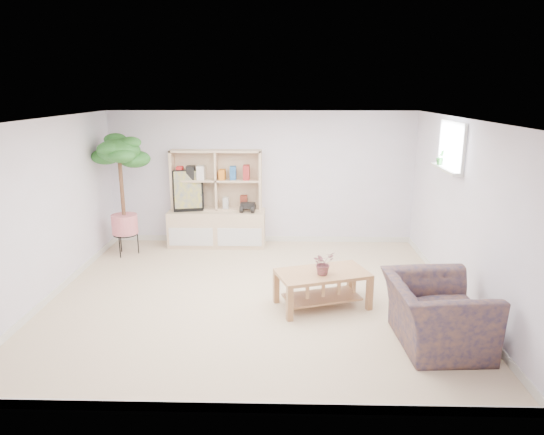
{
  "coord_description": "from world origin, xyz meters",
  "views": [
    {
      "loc": [
        0.41,
        -6.18,
        2.76
      ],
      "look_at": [
        0.24,
        0.48,
        0.99
      ],
      "focal_mm": 32.0,
      "sensor_mm": 36.0,
      "label": 1
    }
  ],
  "objects_px": {
    "coffee_table": "(322,289)",
    "armchair": "(436,309)",
    "storage_unit": "(216,199)",
    "floor_tree": "(122,196)"
  },
  "relations": [
    {
      "from": "coffee_table",
      "to": "armchair",
      "type": "bearing_deg",
      "value": -57.35
    },
    {
      "from": "storage_unit",
      "to": "floor_tree",
      "type": "distance_m",
      "value": 1.61
    },
    {
      "from": "storage_unit",
      "to": "coffee_table",
      "type": "relative_size",
      "value": 1.49
    },
    {
      "from": "coffee_table",
      "to": "armchair",
      "type": "distance_m",
      "value": 1.53
    },
    {
      "from": "armchair",
      "to": "coffee_table",
      "type": "bearing_deg",
      "value": 47.25
    },
    {
      "from": "storage_unit",
      "to": "floor_tree",
      "type": "bearing_deg",
      "value": -159.67
    },
    {
      "from": "coffee_table",
      "to": "armchair",
      "type": "relative_size",
      "value": 1.01
    },
    {
      "from": "coffee_table",
      "to": "floor_tree",
      "type": "bearing_deg",
      "value": 130.18
    },
    {
      "from": "storage_unit",
      "to": "coffee_table",
      "type": "height_order",
      "value": "storage_unit"
    },
    {
      "from": "floor_tree",
      "to": "armchair",
      "type": "relative_size",
      "value": 1.8
    }
  ]
}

